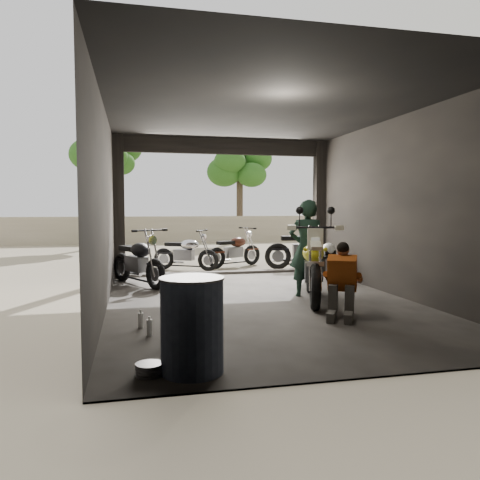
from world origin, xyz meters
name	(u,v)px	position (x,y,z in m)	size (l,w,h in m)	color
ground	(263,304)	(0.00, 0.00, 0.00)	(80.00, 80.00, 0.00)	#7A6D56
garage	(254,226)	(0.00, 0.55, 1.28)	(7.00, 7.13, 3.20)	#2D2B28
boundary_wall	(180,229)	(0.00, 14.00, 0.60)	(18.00, 0.30, 1.20)	gray
tree_left	(109,149)	(-3.00, 12.50, 3.99)	(2.20, 2.20, 5.60)	#382B1E
tree_right	(240,165)	(2.80, 14.00, 3.56)	(2.20, 2.20, 5.00)	#382B1E
main_bike	(313,262)	(0.89, 0.03, 0.67)	(0.82, 2.00, 1.34)	beige
left_bike	(138,257)	(-2.00, 2.32, 0.59)	(0.72, 1.74, 1.18)	black
outside_bike_a	(186,250)	(-0.79, 4.45, 0.52)	(0.64, 1.54, 1.04)	black
outside_bike_b	(235,247)	(0.58, 4.86, 0.53)	(0.64, 1.56, 1.06)	#441C10
outside_bike_c	(307,245)	(2.29, 3.92, 0.64)	(0.78, 1.90, 1.29)	black
rider	(307,249)	(0.93, 0.42, 0.87)	(0.63, 0.42, 1.74)	black
mechanic	(342,283)	(0.80, -1.30, 0.53)	(0.54, 0.73, 1.06)	#CF5F1B
stool	(327,259)	(2.00, 1.98, 0.48)	(0.40, 0.40, 0.56)	black
helmet	(328,249)	(2.03, 1.99, 0.70)	(0.29, 0.31, 0.28)	white
oil_drum	(192,327)	(-1.54, -3.00, 0.47)	(0.60, 0.60, 0.93)	#3B4864
sign_post	(360,216)	(3.29, 3.01, 1.40)	(0.70, 0.08, 2.11)	black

